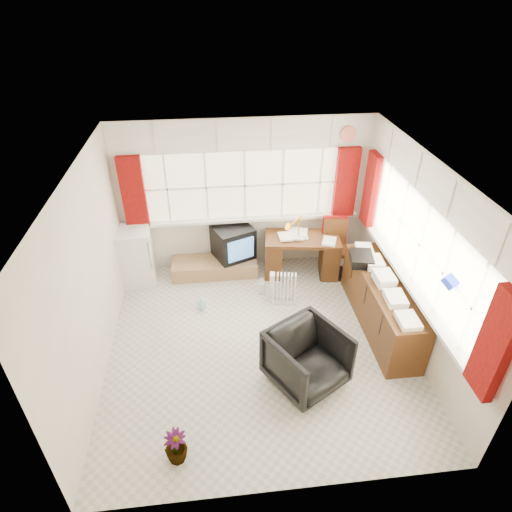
{
  "coord_description": "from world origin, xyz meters",
  "views": [
    {
      "loc": [
        -0.52,
        -4.17,
        4.22
      ],
      "look_at": [
        0.01,
        0.55,
        1.07
      ],
      "focal_mm": 30.0,
      "sensor_mm": 36.0,
      "label": 1
    }
  ],
  "objects_px": {
    "desk": "(302,253)",
    "mini_fridge": "(135,256)",
    "crt_tv": "(233,242)",
    "credenza": "(381,302)",
    "desk_lamp": "(299,222)",
    "tv_bench": "(215,267)",
    "task_chair": "(334,244)",
    "office_chair": "(307,359)",
    "radiator": "(284,291)"
  },
  "relations": [
    {
      "from": "desk_lamp",
      "to": "tv_bench",
      "type": "height_order",
      "value": "desk_lamp"
    },
    {
      "from": "task_chair",
      "to": "radiator",
      "type": "distance_m",
      "value": 1.23
    },
    {
      "from": "desk",
      "to": "tv_bench",
      "type": "xyz_separation_m",
      "value": [
        -1.43,
        0.15,
        -0.26
      ]
    },
    {
      "from": "desk_lamp",
      "to": "mini_fridge",
      "type": "height_order",
      "value": "desk_lamp"
    },
    {
      "from": "desk",
      "to": "office_chair",
      "type": "bearing_deg",
      "value": -99.91
    },
    {
      "from": "mini_fridge",
      "to": "desk_lamp",
      "type": "bearing_deg",
      "value": -2.39
    },
    {
      "from": "tv_bench",
      "to": "mini_fridge",
      "type": "height_order",
      "value": "mini_fridge"
    },
    {
      "from": "office_chair",
      "to": "crt_tv",
      "type": "relative_size",
      "value": 1.1
    },
    {
      "from": "radiator",
      "to": "credenza",
      "type": "distance_m",
      "value": 1.41
    },
    {
      "from": "radiator",
      "to": "office_chair",
      "type": "bearing_deg",
      "value": -89.5
    },
    {
      "from": "desk",
      "to": "mini_fridge",
      "type": "xyz_separation_m",
      "value": [
        -2.68,
        0.11,
        0.08
      ]
    },
    {
      "from": "task_chair",
      "to": "office_chair",
      "type": "relative_size",
      "value": 1.19
    },
    {
      "from": "office_chair",
      "to": "mini_fridge",
      "type": "height_order",
      "value": "mini_fridge"
    },
    {
      "from": "crt_tv",
      "to": "mini_fridge",
      "type": "relative_size",
      "value": 0.81
    },
    {
      "from": "radiator",
      "to": "mini_fridge",
      "type": "bearing_deg",
      "value": 159.45
    },
    {
      "from": "desk",
      "to": "crt_tv",
      "type": "bearing_deg",
      "value": 166.65
    },
    {
      "from": "desk_lamp",
      "to": "tv_bench",
      "type": "xyz_separation_m",
      "value": [
        -1.36,
        0.15,
        -0.86
      ]
    },
    {
      "from": "desk",
      "to": "task_chair",
      "type": "distance_m",
      "value": 0.54
    },
    {
      "from": "task_chair",
      "to": "desk",
      "type": "bearing_deg",
      "value": 179.49
    },
    {
      "from": "task_chair",
      "to": "credenza",
      "type": "bearing_deg",
      "value": -76.79
    },
    {
      "from": "desk_lamp",
      "to": "radiator",
      "type": "distance_m",
      "value": 1.12
    },
    {
      "from": "desk_lamp",
      "to": "crt_tv",
      "type": "height_order",
      "value": "desk_lamp"
    },
    {
      "from": "radiator",
      "to": "task_chair",
      "type": "bearing_deg",
      "value": 38.44
    },
    {
      "from": "radiator",
      "to": "crt_tv",
      "type": "height_order",
      "value": "crt_tv"
    },
    {
      "from": "task_chair",
      "to": "crt_tv",
      "type": "xyz_separation_m",
      "value": [
        -1.63,
        0.27,
        -0.01
      ]
    },
    {
      "from": "credenza",
      "to": "office_chair",
      "type": "bearing_deg",
      "value": -144.28
    },
    {
      "from": "radiator",
      "to": "crt_tv",
      "type": "relative_size",
      "value": 0.69
    },
    {
      "from": "desk",
      "to": "tv_bench",
      "type": "relative_size",
      "value": 0.91
    },
    {
      "from": "crt_tv",
      "to": "radiator",
      "type": "bearing_deg",
      "value": -55.46
    },
    {
      "from": "task_chair",
      "to": "desk_lamp",
      "type": "bearing_deg",
      "value": 179.87
    },
    {
      "from": "task_chair",
      "to": "crt_tv",
      "type": "relative_size",
      "value": 1.3
    },
    {
      "from": "task_chair",
      "to": "crt_tv",
      "type": "distance_m",
      "value": 1.65
    },
    {
      "from": "crt_tv",
      "to": "credenza",
      "type": "bearing_deg",
      "value": -39.98
    },
    {
      "from": "task_chair",
      "to": "radiator",
      "type": "relative_size",
      "value": 1.88
    },
    {
      "from": "desk",
      "to": "mini_fridge",
      "type": "distance_m",
      "value": 2.69
    },
    {
      "from": "task_chair",
      "to": "mini_fridge",
      "type": "xyz_separation_m",
      "value": [
        -3.21,
        0.11,
        -0.06
      ]
    },
    {
      "from": "office_chair",
      "to": "credenza",
      "type": "relative_size",
      "value": 0.42
    },
    {
      "from": "office_chair",
      "to": "radiator",
      "type": "bearing_deg",
      "value": 60.03
    },
    {
      "from": "task_chair",
      "to": "crt_tv",
      "type": "bearing_deg",
      "value": 170.71
    },
    {
      "from": "office_chair",
      "to": "task_chair",
      "type": "bearing_deg",
      "value": 37.37
    },
    {
      "from": "desk_lamp",
      "to": "task_chair",
      "type": "height_order",
      "value": "desk_lamp"
    },
    {
      "from": "office_chair",
      "to": "tv_bench",
      "type": "distance_m",
      "value": 2.64
    },
    {
      "from": "desk_lamp",
      "to": "crt_tv",
      "type": "relative_size",
      "value": 0.56
    },
    {
      "from": "desk_lamp",
      "to": "desk",
      "type": "bearing_deg",
      "value": 2.64
    },
    {
      "from": "tv_bench",
      "to": "office_chair",
      "type": "bearing_deg",
      "value": -66.76
    },
    {
      "from": "desk_lamp",
      "to": "credenza",
      "type": "xyz_separation_m",
      "value": [
        0.92,
        -1.37,
        -0.59
      ]
    },
    {
      "from": "credenza",
      "to": "crt_tv",
      "type": "relative_size",
      "value": 2.63
    },
    {
      "from": "desk",
      "to": "radiator",
      "type": "relative_size",
      "value": 2.4
    },
    {
      "from": "desk",
      "to": "desk_lamp",
      "type": "relative_size",
      "value": 2.99
    },
    {
      "from": "radiator",
      "to": "crt_tv",
      "type": "bearing_deg",
      "value": 124.54
    }
  ]
}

